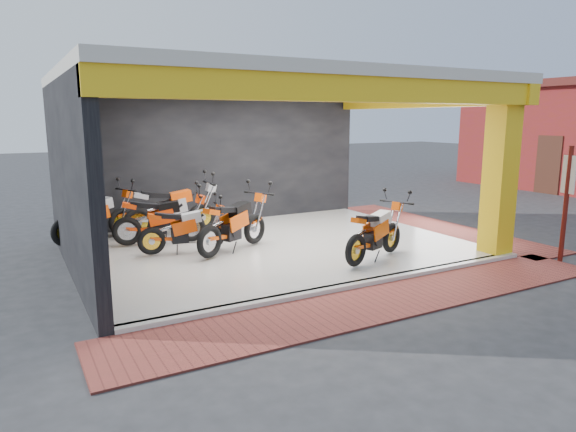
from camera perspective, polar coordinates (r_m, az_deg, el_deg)
ground at (r=9.72m, az=4.02°, el=-6.25°), size 80.00×80.00×0.00m
showroom_floor at (r=11.37m, az=-1.45°, el=-3.43°), size 8.00×6.00×0.10m
showroom_ceiling at (r=11.04m, az=-1.54°, el=14.72°), size 8.40×6.40×0.20m
back_wall at (r=13.89m, az=-7.41°, el=6.21°), size 8.20×0.20×3.50m
left_wall at (r=9.90m, az=-23.12°, el=3.58°), size 0.20×6.20×3.50m
corner_column at (r=11.33m, az=22.51°, el=4.44°), size 0.50×0.50×3.50m
header_beam_front at (r=8.48m, az=8.09°, el=13.76°), size 8.40×0.30×0.40m
header_beam_right at (r=13.34m, az=14.29°, el=12.44°), size 0.30×6.40×0.40m
floor_kerb at (r=8.90m, az=7.60°, el=-7.60°), size 8.00×0.20×0.10m
paver_front at (r=8.34m, az=10.81°, el=-9.26°), size 9.00×1.40×0.03m
paver_right at (r=14.18m, az=16.04°, el=-1.12°), size 1.40×7.00×0.03m
signpost at (r=11.48m, az=28.52°, el=1.62°), size 0.09×0.32×2.33m
moto_hero at (r=10.70m, az=11.45°, el=-0.80°), size 2.21×1.46×1.27m
moto_row_a at (r=10.85m, az=-8.54°, el=-0.84°), size 1.97×0.96×1.16m
moto_row_b at (r=11.22m, az=-3.77°, el=0.16°), size 2.35×1.73×1.35m
moto_row_c at (r=12.60m, az=-9.55°, el=1.41°), size 2.39×0.96×1.44m
moto_row_d at (r=11.60m, az=-10.73°, el=0.20°), size 2.25×1.25×1.30m
moto_row_e at (r=12.67m, az=-18.14°, el=0.76°), size 2.27×1.55×1.30m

